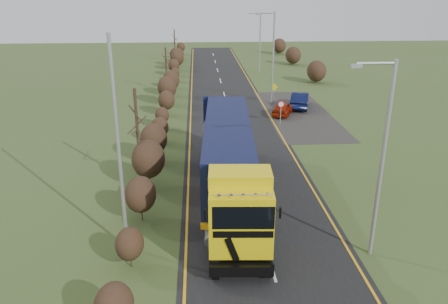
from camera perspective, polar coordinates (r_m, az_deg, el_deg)
ground at (r=23.17m, az=4.44°, el=-8.43°), size 160.00×160.00×0.00m
road at (r=32.22m, az=2.05°, el=0.21°), size 8.00×120.00×0.02m
layby at (r=42.67m, az=9.51°, el=5.06°), size 6.00×18.00×0.02m
lane_markings at (r=31.93m, az=2.11°, el=0.05°), size 7.52×116.00×0.01m
hedgerow at (r=29.70m, az=-9.11°, el=1.45°), size 2.24×102.04×6.05m
lorry at (r=23.83m, az=0.69°, el=-1.01°), size 3.30×15.60×4.31m
car_red_hatchback at (r=41.62m, az=7.72°, el=5.63°), size 2.84×3.93×1.24m
car_blue_sedan at (r=44.48m, az=9.87°, el=6.70°), size 2.87×5.03×1.57m
streetlight_near at (r=19.16m, az=19.79°, el=-0.34°), size 1.85×0.18×8.68m
streetlight_mid at (r=44.75m, az=6.29°, el=12.52°), size 1.95×0.18×9.15m
streetlight_far at (r=62.55m, az=4.63°, el=14.36°), size 1.76×0.18×8.26m
left_pole at (r=18.98m, az=-13.58°, el=0.27°), size 0.16×0.16×9.63m
speed_sign at (r=38.42m, az=7.44°, el=5.68°), size 0.58×0.10×2.11m
warning_board at (r=45.88m, az=6.55°, el=7.93°), size 0.79×0.11×2.08m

